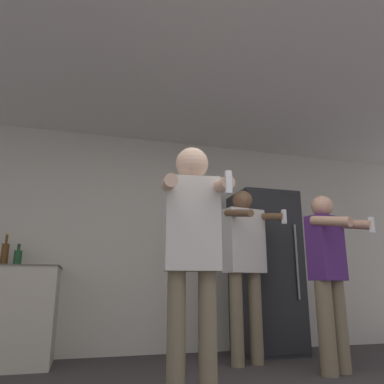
% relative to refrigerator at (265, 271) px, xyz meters
% --- Properties ---
extents(wall_back, '(7.00, 0.06, 2.55)m').
position_rel_refrigerator_xyz_m(wall_back, '(-1.13, 0.35, 0.35)').
color(wall_back, beige).
rests_on(wall_back, ground_plane).
extents(ceiling_slab, '(7.00, 3.21, 0.05)m').
position_rel_refrigerator_xyz_m(ceiling_slab, '(-1.13, -1.02, 1.65)').
color(ceiling_slab, silver).
rests_on(ceiling_slab, wall_back).
extents(refrigerator, '(0.70, 0.68, 1.85)m').
position_rel_refrigerator_xyz_m(refrigerator, '(0.00, 0.00, 0.00)').
color(refrigerator, '#262628').
rests_on(refrigerator, ground_plane).
extents(bottle_green_wine, '(0.07, 0.07, 0.33)m').
position_rel_refrigerator_xyz_m(bottle_green_wine, '(-2.86, 0.09, 0.14)').
color(bottle_green_wine, '#563314').
rests_on(bottle_green_wine, counter).
extents(bottle_tall_gin, '(0.08, 0.08, 0.23)m').
position_rel_refrigerator_xyz_m(bottle_tall_gin, '(-2.73, 0.09, 0.10)').
color(bottle_tall_gin, '#194723').
rests_on(bottle_tall_gin, counter).
extents(person_woman_foreground, '(0.48, 0.52, 1.69)m').
position_rel_refrigerator_xyz_m(person_woman_foreground, '(-1.40, -1.73, 0.10)').
color(person_woman_foreground, '#75664C').
rests_on(person_woman_foreground, ground_plane).
extents(person_man_side, '(0.49, 0.58, 1.59)m').
position_rel_refrigerator_xyz_m(person_man_side, '(0.09, -1.09, -0.06)').
color(person_man_side, '#75664C').
rests_on(person_man_side, ground_plane).
extents(person_spectator_back, '(0.54, 0.60, 1.74)m').
position_rel_refrigerator_xyz_m(person_spectator_back, '(-0.49, -0.53, 0.10)').
color(person_spectator_back, '#75664C').
rests_on(person_spectator_back, ground_plane).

